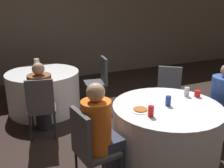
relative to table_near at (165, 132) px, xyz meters
The scene contains 17 objects.
ground_plane 0.41m from the table_near, 39.82° to the right, with size 16.00×16.00×0.00m, color #332621.
wall_back 4.26m from the table_near, 88.00° to the left, with size 16.00×0.06×2.80m.
table_near is the anchor object (origin of this frame).
table_far 2.48m from the table_near, 117.05° to the left, with size 1.30×1.30×0.74m.
chair_near_west 1.11m from the table_near, behind, with size 0.45×0.45×0.94m.
chair_near_northeast 1.11m from the table_near, 51.73° to the left, with size 0.56×0.56×0.94m.
chair_far_east 2.06m from the table_near, 91.93° to the left, with size 0.46×0.45×0.94m.
chair_far_south 1.78m from the table_near, 139.17° to the left, with size 0.47×0.47×0.94m.
person_blue_shirt 0.96m from the table_near, ahead, with size 0.52×0.37×1.15m.
person_orange_shirt 0.95m from the table_near, behind, with size 0.49×0.34×1.20m.
person_floral_shirt 1.87m from the table_near, 134.68° to the left, with size 0.38×0.51×1.13m.
pizza_plate_near 0.53m from the table_near, behind, with size 0.25×0.25×0.02m.
soda_can_silver 0.63m from the table_near, 20.48° to the left, with size 0.07×0.07×0.12m.
soda_can_blue 0.43m from the table_near, 37.43° to the right, with size 0.07×0.07×0.12m.
soda_can_red 0.58m from the table_near, 154.12° to the right, with size 0.07×0.07×0.12m.
cup_near 0.69m from the table_near, ahead, with size 0.08×0.08×0.09m.
bottle_far 2.49m from the table_near, 120.02° to the left, with size 0.09×0.09×0.27m.
Camera 1 is at (-1.93, -2.16, 1.94)m, focal length 40.00 mm.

